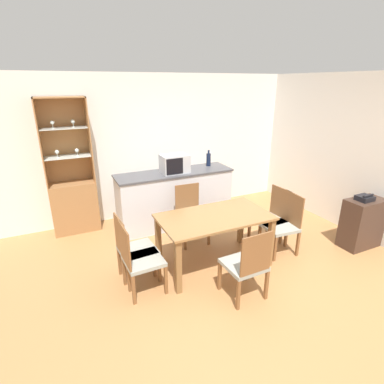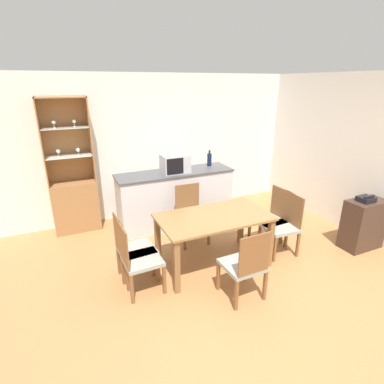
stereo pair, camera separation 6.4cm
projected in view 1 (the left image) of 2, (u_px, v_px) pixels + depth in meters
ground_plane at (235, 284)px, 3.78m from camera, size 18.00×18.00×0.00m
wall_back at (162, 146)px, 5.57m from camera, size 6.80×0.06×2.55m
wall_right at (370, 159)px, 4.62m from camera, size 0.06×4.60×2.55m
kitchen_counter at (175, 198)px, 5.23m from camera, size 2.00×0.58×0.96m
display_cabinet at (73, 196)px, 4.97m from camera, size 0.73×0.38×2.19m
dining_table at (214, 224)px, 3.99m from camera, size 1.47×0.83×0.73m
dining_chair_side_right_far at (271, 218)px, 4.58m from camera, size 0.46×0.46×0.90m
dining_chair_side_right_near at (283, 225)px, 4.37m from camera, size 0.47×0.47×0.90m
dining_chair_side_left_far at (134, 249)px, 3.72m from camera, size 0.46×0.46×0.90m
dining_chair_head_near at (246, 265)px, 3.41m from camera, size 0.45×0.45×0.90m
dining_chair_side_left_near at (139, 259)px, 3.51m from camera, size 0.45×0.45×0.90m
dining_chair_head_far at (191, 215)px, 4.69m from camera, size 0.45×0.45×0.90m
microwave at (175, 164)px, 4.98m from camera, size 0.45×0.33×0.30m
wine_bottle at (209, 159)px, 5.40m from camera, size 0.08×0.08×0.29m
side_cabinet at (362, 223)px, 4.54m from camera, size 0.61×0.34×0.76m
telephone at (365, 198)px, 4.36m from camera, size 0.23×0.19×0.11m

